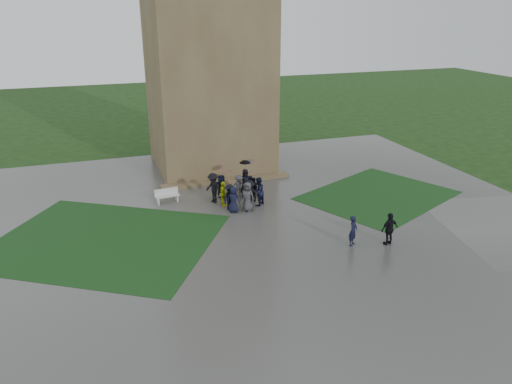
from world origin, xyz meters
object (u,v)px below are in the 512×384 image
object	(u,v)px
pedestrian_mid	(353,231)
pedestrian_near	(390,229)
tower	(207,42)
bench	(167,195)

from	to	relation	value
pedestrian_mid	pedestrian_near	xyz separation A→B (m)	(1.78, -0.54, 0.07)
tower	bench	bearing A→B (deg)	-123.66
bench	pedestrian_near	bearing A→B (deg)	-51.00
bench	pedestrian_mid	distance (m)	11.95
pedestrian_near	pedestrian_mid	bearing A→B (deg)	-25.16
bench	pedestrian_mid	xyz separation A→B (m)	(7.93, -8.93, 0.35)
tower	pedestrian_near	xyz separation A→B (m)	(5.23, -16.19, -8.12)
tower	pedestrian_near	world-z (taller)	tower
tower	bench	world-z (taller)	tower
tower	pedestrian_near	distance (m)	18.85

